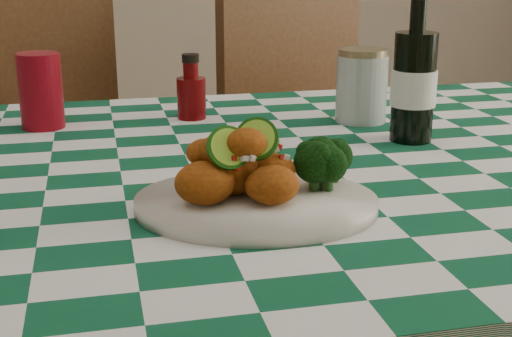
{
  "coord_description": "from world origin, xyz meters",
  "views": [
    {
      "loc": [
        -0.23,
        -1.01,
        1.1
      ],
      "look_at": [
        -0.05,
        -0.2,
        0.84
      ],
      "focal_mm": 50.0,
      "sensor_mm": 36.0,
      "label": 1
    }
  ],
  "objects": [
    {
      "name": "wooden_chair_left",
      "position": [
        -0.32,
        0.76,
        0.49
      ],
      "size": [
        0.58,
        0.59,
        0.98
      ],
      "primitive_type": null,
      "rotation": [
        0.0,
        0.0,
        0.35
      ],
      "color": "#472814",
      "rests_on": "ground"
    },
    {
      "name": "beer_bottle",
      "position": [
        0.28,
        0.07,
        0.91
      ],
      "size": [
        0.1,
        0.1,
        0.25
      ],
      "primitive_type": null,
      "rotation": [
        0.0,
        0.0,
        0.4
      ],
      "color": "black",
      "rests_on": "dining_table"
    },
    {
      "name": "plate",
      "position": [
        -0.05,
        -0.2,
        0.8
      ],
      "size": [
        0.35,
        0.3,
        0.02
      ],
      "primitive_type": null,
      "rotation": [
        0.0,
        0.0,
        -0.24
      ],
      "color": "silver",
      "rests_on": "dining_table"
    },
    {
      "name": "wooden_chair_right",
      "position": [
        0.37,
        0.68,
        0.49
      ],
      "size": [
        0.58,
        0.6,
        0.98
      ],
      "primitive_type": null,
      "rotation": [
        0.0,
        0.0,
        0.36
      ],
      "color": "#472814",
      "rests_on": "ground"
    },
    {
      "name": "ketchup_bottle",
      "position": [
        -0.06,
        0.31,
        0.85
      ],
      "size": [
        0.07,
        0.07,
        0.12
      ],
      "primitive_type": null,
      "rotation": [
        0.0,
        0.0,
        0.43
      ],
      "color": "#5F0407",
      "rests_on": "dining_table"
    },
    {
      "name": "broccoli_side",
      "position": [
        0.04,
        -0.19,
        0.83
      ],
      "size": [
        0.08,
        0.08,
        0.06
      ],
      "primitive_type": null,
      "color": "black",
      "rests_on": "plate"
    },
    {
      "name": "red_tumbler",
      "position": [
        -0.33,
        0.3,
        0.85
      ],
      "size": [
        0.09,
        0.09,
        0.13
      ],
      "primitive_type": "cylinder",
      "rotation": [
        0.0,
        0.0,
        0.2
      ],
      "color": "maroon",
      "rests_on": "dining_table"
    },
    {
      "name": "mason_jar",
      "position": [
        0.25,
        0.22,
        0.85
      ],
      "size": [
        0.11,
        0.11,
        0.14
      ],
      "primitive_type": null,
      "rotation": [
        0.0,
        0.0,
        0.3
      ],
      "color": "#B2BCBA",
      "rests_on": "dining_table"
    },
    {
      "name": "fried_chicken_pile",
      "position": [
        -0.06,
        -0.2,
        0.85
      ],
      "size": [
        0.14,
        0.1,
        0.09
      ],
      "primitive_type": null,
      "color": "#A44A0F",
      "rests_on": "plate"
    }
  ]
}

